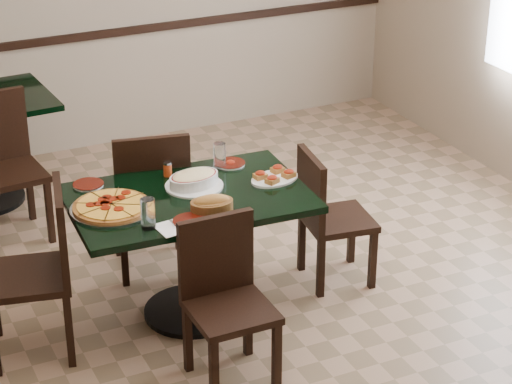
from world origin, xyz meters
name	(u,v)px	position (x,y,z in m)	size (l,w,h in m)	color
floor	(247,311)	(0.00, 0.00, 0.00)	(5.50, 5.50, 0.00)	#8D6B51
room_shell	(276,18)	(1.02, 1.73, 1.17)	(5.50, 5.50, 5.50)	silver
main_table	(189,225)	(-0.29, 0.12, 0.57)	(1.32, 0.89, 0.75)	black
chair_far	(151,195)	(-0.33, 0.64, 0.53)	(0.52, 0.52, 0.94)	black
chair_near	(225,292)	(-0.34, -0.47, 0.48)	(0.40, 0.40, 0.86)	black
chair_right	(326,212)	(0.57, 0.12, 0.46)	(0.44, 0.44, 0.83)	black
chair_left	(43,263)	(-1.11, 0.12, 0.53)	(0.52, 0.52, 0.94)	black
back_chair_near	(2,158)	(-1.01, 1.56, 0.53)	(0.48, 0.48, 0.95)	black
pepperoni_pizza	(112,207)	(-0.72, 0.13, 0.77)	(0.44, 0.44, 0.04)	#AEAEB5
lasagna_casserole	(194,179)	(-0.22, 0.20, 0.80)	(0.32, 0.32, 0.09)	silver
bread_basket	(212,204)	(-0.25, -0.11, 0.79)	(0.25, 0.19, 0.10)	brown
bruschetta_platter	(275,176)	(0.22, 0.10, 0.77)	(0.33, 0.26, 0.05)	silver
side_plate_near	(191,221)	(-0.40, -0.19, 0.76)	(0.19, 0.19, 0.02)	silver
side_plate_far_r	(230,163)	(0.08, 0.39, 0.76)	(0.17, 0.17, 0.03)	silver
side_plate_far_l	(88,185)	(-0.75, 0.46, 0.76)	(0.17, 0.17, 0.02)	silver
napkin_setting	(174,227)	(-0.50, -0.20, 0.75)	(0.18, 0.18, 0.01)	white
water_glass_a	(220,156)	(0.01, 0.38, 0.82)	(0.07, 0.07, 0.15)	white
water_glass_b	(148,214)	(-0.61, -0.15, 0.83)	(0.08, 0.08, 0.16)	white
pepper_shaker	(168,169)	(-0.30, 0.40, 0.79)	(0.05, 0.05, 0.09)	#B13112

